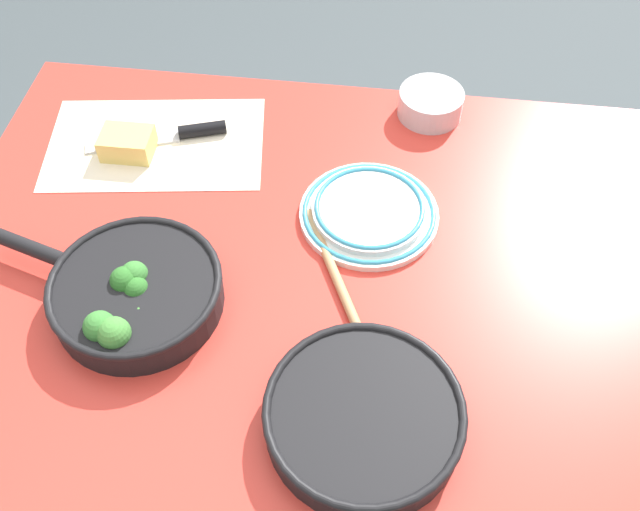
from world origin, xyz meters
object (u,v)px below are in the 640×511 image
(wooden_spoon, at_px, (359,330))
(dinner_plate_stack, at_px, (369,211))
(skillet_broccoli, at_px, (133,293))
(skillet_eggs, at_px, (364,418))
(grater_knife, at_px, (177,134))
(cheese_block, at_px, (127,144))
(prep_bowl_steel, at_px, (431,104))

(wooden_spoon, relative_size, dinner_plate_stack, 1.58)
(skillet_broccoli, height_order, skillet_eggs, skillet_broccoli)
(skillet_broccoli, relative_size, dinner_plate_stack, 1.70)
(skillet_broccoli, bearing_deg, wooden_spoon, -164.68)
(wooden_spoon, bearing_deg, skillet_eggs, -17.65)
(grater_knife, height_order, dinner_plate_stack, dinner_plate_stack)
(skillet_eggs, xyz_separation_m, grater_knife, (0.38, -0.51, -0.02))
(skillet_eggs, distance_m, grater_knife, 0.64)
(grater_knife, relative_size, dinner_plate_stack, 1.08)
(dinner_plate_stack, bearing_deg, cheese_block, -12.68)
(wooden_spoon, bearing_deg, grater_knife, -161.09)
(grater_knife, relative_size, prep_bowl_steel, 2.08)
(skillet_eggs, bearing_deg, cheese_block, -149.22)
(skillet_eggs, bearing_deg, wooden_spoon, 174.18)
(prep_bowl_steel, bearing_deg, skillet_eggs, 84.02)
(grater_knife, xyz_separation_m, prep_bowl_steel, (-0.45, -0.12, 0.02))
(skillet_broccoli, relative_size, grater_knife, 1.57)
(prep_bowl_steel, bearing_deg, skillet_broccoli, 49.25)
(dinner_plate_stack, bearing_deg, prep_bowl_steel, -108.58)
(skillet_broccoli, xyz_separation_m, prep_bowl_steel, (-0.42, -0.48, -0.01))
(skillet_eggs, xyz_separation_m, wooden_spoon, (0.02, -0.14, -0.02))
(skillet_broccoli, distance_m, grater_knife, 0.36)
(dinner_plate_stack, bearing_deg, grater_knife, -22.14)
(wooden_spoon, height_order, prep_bowl_steel, prep_bowl_steel)
(wooden_spoon, distance_m, dinner_plate_stack, 0.22)
(prep_bowl_steel, bearing_deg, grater_knife, 15.35)
(skillet_broccoli, xyz_separation_m, skillet_eggs, (-0.35, 0.15, -0.01))
(dinner_plate_stack, relative_size, prep_bowl_steel, 1.93)
(wooden_spoon, height_order, grater_knife, grater_knife)
(wooden_spoon, xyz_separation_m, grater_knife, (0.36, -0.37, 0.00))
(skillet_broccoli, distance_m, cheese_block, 0.33)
(skillet_eggs, relative_size, dinner_plate_stack, 1.61)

